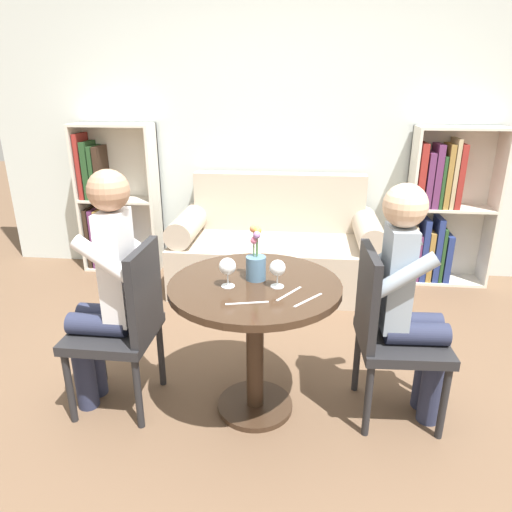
{
  "coord_description": "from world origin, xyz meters",
  "views": [
    {
      "loc": [
        0.22,
        -2.0,
        1.62
      ],
      "look_at": [
        0.0,
        0.05,
        0.85
      ],
      "focal_mm": 32.0,
      "sensor_mm": 36.0,
      "label": 1
    }
  ],
  "objects_px": {
    "person_right": "(410,300)",
    "flower_vase": "(256,262)",
    "person_left": "(105,290)",
    "chair_left": "(126,322)",
    "wine_glass_right": "(278,269)",
    "chair_right": "(388,329)",
    "bookshelf_left": "(111,205)",
    "wine_glass_left": "(227,267)",
    "bookshelf_right": "(440,211)",
    "couch": "(276,250)"
  },
  "relations": [
    {
      "from": "bookshelf_right",
      "to": "person_right",
      "type": "height_order",
      "value": "bookshelf_right"
    },
    {
      "from": "person_left",
      "to": "chair_left",
      "type": "bearing_deg",
      "value": 89.54
    },
    {
      "from": "chair_left",
      "to": "wine_glass_right",
      "type": "bearing_deg",
      "value": 90.36
    },
    {
      "from": "wine_glass_left",
      "to": "couch",
      "type": "bearing_deg",
      "value": 85.88
    },
    {
      "from": "bookshelf_right",
      "to": "flower_vase",
      "type": "relative_size",
      "value": 4.89
    },
    {
      "from": "couch",
      "to": "wine_glass_right",
      "type": "distance_m",
      "value": 1.76
    },
    {
      "from": "bookshelf_left",
      "to": "wine_glass_left",
      "type": "relative_size",
      "value": 9.26
    },
    {
      "from": "chair_right",
      "to": "wine_glass_left",
      "type": "bearing_deg",
      "value": 94.25
    },
    {
      "from": "bookshelf_left",
      "to": "wine_glass_left",
      "type": "height_order",
      "value": "bookshelf_left"
    },
    {
      "from": "bookshelf_left",
      "to": "chair_left",
      "type": "height_order",
      "value": "bookshelf_left"
    },
    {
      "from": "person_right",
      "to": "wine_glass_left",
      "type": "distance_m",
      "value": 0.9
    },
    {
      "from": "person_left",
      "to": "wine_glass_right",
      "type": "distance_m",
      "value": 0.87
    },
    {
      "from": "person_right",
      "to": "wine_glass_right",
      "type": "bearing_deg",
      "value": 94.56
    },
    {
      "from": "person_left",
      "to": "wine_glass_left",
      "type": "bearing_deg",
      "value": 88.13
    },
    {
      "from": "person_right",
      "to": "flower_vase",
      "type": "relative_size",
      "value": 4.51
    },
    {
      "from": "bookshelf_left",
      "to": "bookshelf_right",
      "type": "distance_m",
      "value": 2.91
    },
    {
      "from": "bookshelf_left",
      "to": "wine_glass_right",
      "type": "height_order",
      "value": "bookshelf_left"
    },
    {
      "from": "person_left",
      "to": "person_right",
      "type": "xyz_separation_m",
      "value": [
        1.5,
        0.08,
        -0.02
      ]
    },
    {
      "from": "bookshelf_left",
      "to": "wine_glass_left",
      "type": "distance_m",
      "value": 2.43
    },
    {
      "from": "person_right",
      "to": "chair_right",
      "type": "bearing_deg",
      "value": 91.91
    },
    {
      "from": "wine_glass_left",
      "to": "flower_vase",
      "type": "xyz_separation_m",
      "value": [
        0.12,
        0.1,
        -0.01
      ]
    },
    {
      "from": "person_right",
      "to": "bookshelf_right",
      "type": "bearing_deg",
      "value": -21.32
    },
    {
      "from": "chair_left",
      "to": "chair_right",
      "type": "xyz_separation_m",
      "value": [
        1.32,
        0.07,
        0.0
      ]
    },
    {
      "from": "chair_right",
      "to": "wine_glass_left",
      "type": "relative_size",
      "value": 6.3
    },
    {
      "from": "chair_left",
      "to": "chair_right",
      "type": "distance_m",
      "value": 1.32
    },
    {
      "from": "bookshelf_left",
      "to": "flower_vase",
      "type": "distance_m",
      "value": 2.43
    },
    {
      "from": "chair_left",
      "to": "person_right",
      "type": "xyz_separation_m",
      "value": [
        1.41,
        0.08,
        0.16
      ]
    },
    {
      "from": "bookshelf_right",
      "to": "person_left",
      "type": "relative_size",
      "value": 1.04
    },
    {
      "from": "couch",
      "to": "wine_glass_right",
      "type": "xyz_separation_m",
      "value": [
        0.11,
        -1.68,
        0.51
      ]
    },
    {
      "from": "couch",
      "to": "person_right",
      "type": "height_order",
      "value": "person_right"
    },
    {
      "from": "chair_right",
      "to": "person_right",
      "type": "bearing_deg",
      "value": -88.09
    },
    {
      "from": "bookshelf_right",
      "to": "chair_left",
      "type": "distance_m",
      "value": 2.8
    },
    {
      "from": "person_right",
      "to": "flower_vase",
      "type": "bearing_deg",
      "value": 87.33
    },
    {
      "from": "wine_glass_right",
      "to": "flower_vase",
      "type": "height_order",
      "value": "flower_vase"
    },
    {
      "from": "wine_glass_left",
      "to": "wine_glass_right",
      "type": "distance_m",
      "value": 0.23
    },
    {
      "from": "bookshelf_left",
      "to": "person_left",
      "type": "relative_size",
      "value": 1.04
    },
    {
      "from": "bookshelf_left",
      "to": "chair_left",
      "type": "relative_size",
      "value": 1.47
    },
    {
      "from": "chair_right",
      "to": "person_left",
      "type": "xyz_separation_m",
      "value": [
        -1.41,
        -0.07,
        0.17
      ]
    },
    {
      "from": "chair_right",
      "to": "person_left",
      "type": "bearing_deg",
      "value": 89.96
    },
    {
      "from": "bookshelf_right",
      "to": "flower_vase",
      "type": "distance_m",
      "value": 2.31
    },
    {
      "from": "chair_right",
      "to": "person_left",
      "type": "distance_m",
      "value": 1.42
    },
    {
      "from": "person_left",
      "to": "person_right",
      "type": "distance_m",
      "value": 1.5
    },
    {
      "from": "chair_right",
      "to": "bookshelf_right",
      "type": "bearing_deg",
      "value": -23.7
    },
    {
      "from": "wine_glass_right",
      "to": "chair_right",
      "type": "bearing_deg",
      "value": 7.86
    },
    {
      "from": "chair_right",
      "to": "couch",
      "type": "bearing_deg",
      "value": 19.5
    },
    {
      "from": "chair_left",
      "to": "wine_glass_right",
      "type": "height_order",
      "value": "chair_left"
    },
    {
      "from": "bookshelf_right",
      "to": "chair_left",
      "type": "relative_size",
      "value": 1.47
    },
    {
      "from": "chair_left",
      "to": "chair_right",
      "type": "bearing_deg",
      "value": 93.79
    },
    {
      "from": "bookshelf_left",
      "to": "wine_glass_right",
      "type": "bearing_deg",
      "value": -49.62
    },
    {
      "from": "bookshelf_left",
      "to": "person_left",
      "type": "bearing_deg",
      "value": -67.71
    }
  ]
}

